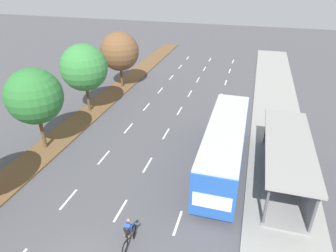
% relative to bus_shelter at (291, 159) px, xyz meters
% --- Properties ---
extents(median_strip, '(2.60, 52.00, 0.12)m').
position_rel_bus_shelter_xyz_m(median_strip, '(-17.83, 9.50, -1.81)').
color(median_strip, brown).
rests_on(median_strip, ground).
extents(sidewalk_right, '(4.50, 52.00, 0.15)m').
position_rel_bus_shelter_xyz_m(sidewalk_right, '(-0.28, 9.50, -1.79)').
color(sidewalk_right, gray).
rests_on(sidewalk_right, ground).
extents(lane_divider_left, '(0.14, 44.89, 0.01)m').
position_rel_bus_shelter_xyz_m(lane_divider_left, '(-13.03, 6.44, -1.86)').
color(lane_divider_left, white).
rests_on(lane_divider_left, ground).
extents(lane_divider_center, '(0.14, 44.89, 0.01)m').
position_rel_bus_shelter_xyz_m(lane_divider_center, '(-9.53, 6.44, -1.86)').
color(lane_divider_center, white).
rests_on(lane_divider_center, ground).
extents(lane_divider_right, '(0.14, 44.89, 0.01)m').
position_rel_bus_shelter_xyz_m(lane_divider_right, '(-6.03, 6.44, -1.86)').
color(lane_divider_right, white).
rests_on(lane_divider_right, ground).
extents(bus_shelter, '(2.90, 9.68, 2.86)m').
position_rel_bus_shelter_xyz_m(bus_shelter, '(0.00, 0.00, 0.00)').
color(bus_shelter, gray).
rests_on(bus_shelter, sidewalk_right).
extents(bus, '(2.54, 11.29, 3.37)m').
position_rel_bus_shelter_xyz_m(bus, '(-4.28, 0.51, 0.20)').
color(bus, '#2356B2').
rests_on(bus, ground).
extents(cyclist, '(0.46, 1.82, 1.71)m').
position_rel_bus_shelter_xyz_m(cyclist, '(-8.07, -7.62, -1.08)').
color(cyclist, black).
rests_on(cyclist, ground).
extents(median_tree_second, '(4.11, 4.11, 6.37)m').
position_rel_bus_shelter_xyz_m(median_tree_second, '(-18.04, -0.79, 2.55)').
color(median_tree_second, brown).
rests_on(median_tree_second, median_strip).
extents(median_tree_third, '(4.35, 4.35, 6.52)m').
position_rel_bus_shelter_xyz_m(median_tree_third, '(-18.07, 6.28, 2.59)').
color(median_tree_third, brown).
rests_on(median_tree_third, median_strip).
extents(median_tree_fourth, '(4.34, 4.34, 6.32)m').
position_rel_bus_shelter_xyz_m(median_tree_fourth, '(-17.69, 13.35, 2.40)').
color(median_tree_fourth, brown).
rests_on(median_tree_fourth, median_strip).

